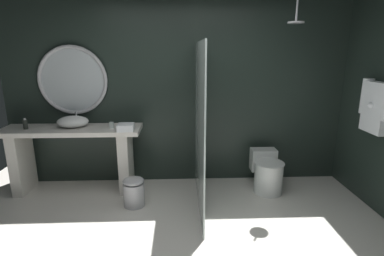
% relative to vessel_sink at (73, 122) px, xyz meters
% --- Properties ---
extents(back_wall_panel, '(4.80, 0.10, 2.60)m').
position_rel_vessel_sink_xyz_m(back_wall_panel, '(1.42, 0.29, 0.35)').
color(back_wall_panel, '#1E2823').
rests_on(back_wall_panel, ground_plane).
extents(vanity_counter, '(1.81, 0.52, 0.88)m').
position_rel_vessel_sink_xyz_m(vanity_counter, '(-0.02, -0.04, -0.38)').
color(vanity_counter, silver).
rests_on(vanity_counter, ground_plane).
extents(vessel_sink, '(0.40, 0.33, 0.20)m').
position_rel_vessel_sink_xyz_m(vessel_sink, '(0.00, 0.00, 0.00)').
color(vessel_sink, white).
rests_on(vessel_sink, vanity_counter).
extents(tumbler_cup, '(0.06, 0.06, 0.08)m').
position_rel_vessel_sink_xyz_m(tumbler_cup, '(0.52, -0.08, -0.03)').
color(tumbler_cup, silver).
rests_on(tumbler_cup, vanity_counter).
extents(soap_dispenser, '(0.06, 0.06, 0.14)m').
position_rel_vessel_sink_xyz_m(soap_dispenser, '(-0.58, -0.08, -0.01)').
color(soap_dispenser, '#282D28').
rests_on(soap_dispenser, vanity_counter).
extents(round_wall_mirror, '(0.92, 0.05, 0.92)m').
position_rel_vessel_sink_xyz_m(round_wall_mirror, '(-0.02, 0.20, 0.52)').
color(round_wall_mirror, '#B7B7BC').
extents(shower_glass_panel, '(0.02, 1.49, 1.96)m').
position_rel_vessel_sink_xyz_m(shower_glass_panel, '(1.64, -0.50, 0.03)').
color(shower_glass_panel, silver).
rests_on(shower_glass_panel, ground_plane).
extents(rain_shower_head, '(0.20, 0.20, 0.33)m').
position_rel_vessel_sink_xyz_m(rain_shower_head, '(2.79, -0.21, 1.26)').
color(rain_shower_head, '#B7B7BC').
extents(hanging_bathrobe, '(0.20, 0.54, 0.64)m').
position_rel_vessel_sink_xyz_m(hanging_bathrobe, '(3.63, -0.66, 0.31)').
color(hanging_bathrobe, '#B7B7BC').
extents(toilet, '(0.39, 0.60, 0.52)m').
position_rel_vessel_sink_xyz_m(toilet, '(2.58, -0.17, -0.69)').
color(toilet, white).
rests_on(toilet, ground_plane).
extents(waste_bin, '(0.26, 0.26, 0.36)m').
position_rel_vessel_sink_xyz_m(waste_bin, '(0.84, -0.52, -0.77)').
color(waste_bin, '#B7B7BC').
rests_on(waste_bin, ground_plane).
extents(folded_hand_towel, '(0.21, 0.20, 0.09)m').
position_rel_vessel_sink_xyz_m(folded_hand_towel, '(0.72, -0.20, -0.03)').
color(folded_hand_towel, white).
rests_on(folded_hand_towel, vanity_counter).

